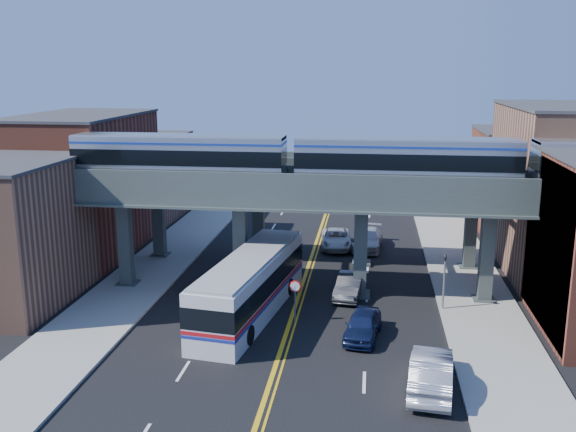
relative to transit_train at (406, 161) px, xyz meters
name	(u,v)px	position (x,y,z in m)	size (l,w,h in m)	color
ground	(283,343)	(-6.70, -8.00, -9.10)	(120.00, 120.00, 0.00)	black
sidewalk_west	(145,276)	(-18.20, 2.00, -9.02)	(5.00, 70.00, 0.16)	gray
sidewalk_east	(471,290)	(4.80, 2.00, -9.02)	(5.00, 70.00, 0.16)	gray
building_west_a	(2,234)	(-25.20, -4.00, -4.60)	(8.00, 10.00, 9.00)	#8A5D47
building_west_b	(84,185)	(-25.20, 8.00, -3.60)	(8.00, 14.00, 11.00)	brown
building_west_c	(141,177)	(-25.20, 21.00, -5.10)	(8.00, 10.00, 8.00)	#8A5D47
building_east_b	(562,190)	(11.80, 8.00, -3.10)	(8.00, 14.00, 12.00)	#8A5D47
building_east_c	(521,180)	(11.80, 21.00, -4.60)	(8.00, 10.00, 9.00)	brown
mural_panel	(547,249)	(7.85, -4.00, -4.35)	(0.10, 9.50, 9.50)	teal
elevated_viaduct_near	(300,199)	(-6.70, 0.00, -2.63)	(52.00, 3.60, 7.40)	#3E4846
elevated_viaduct_far	(310,180)	(-6.70, 7.00, -2.63)	(52.00, 3.60, 7.40)	#3E4846
transit_train	(406,161)	(0.00, 0.00, 0.00)	(43.17, 2.70, 3.14)	black
stop_sign	(295,294)	(-6.40, -5.00, -7.35)	(0.76, 0.09, 2.63)	slate
traffic_signal	(444,276)	(2.50, -2.00, -6.80)	(0.15, 0.18, 4.10)	slate
transit_bus	(250,286)	(-9.26, -4.01, -7.30)	(4.94, 13.96, 3.52)	silver
car_lane_a	(363,325)	(-2.37, -6.73, -8.35)	(1.78, 4.42, 1.51)	#101A3D
car_lane_b	(350,286)	(-3.33, -0.15, -8.35)	(1.59, 4.55, 1.50)	#333335
car_lane_c	(336,239)	(-4.90, 11.58, -8.36)	(2.46, 5.34, 1.48)	#BBBCBE
car_lane_d	(368,239)	(-2.27, 11.61, -8.30)	(2.25, 5.53, 1.60)	silver
car_parked_curb	(431,372)	(0.90, -12.33, -8.19)	(1.93, 5.52, 1.82)	#ADADB2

